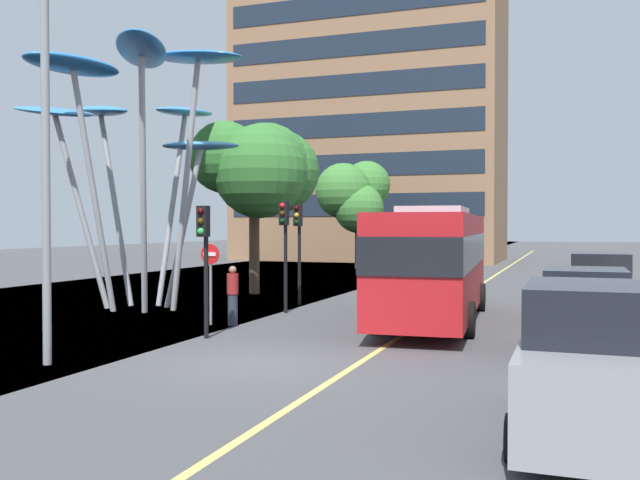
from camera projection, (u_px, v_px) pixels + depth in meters
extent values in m
cube|color=#4C4C4F|center=(255.00, 366.00, 14.71)|extent=(120.00, 240.00, 0.10)
cube|color=#E0D666|center=(347.00, 371.00, 14.02)|extent=(0.16, 144.00, 0.01)
cube|color=red|center=(434.00, 263.00, 21.15)|extent=(3.21, 10.36, 2.91)
cube|color=black|center=(434.00, 250.00, 21.14)|extent=(3.24, 10.47, 0.93)
cube|color=yellow|center=(450.00, 225.00, 25.97)|extent=(1.37, 0.20, 0.36)
cube|color=#B2B2B7|center=(434.00, 211.00, 21.11)|extent=(2.12, 3.70, 0.24)
cylinder|color=black|center=(481.00, 297.00, 23.88)|extent=(0.35, 0.98, 0.96)
cylinder|color=black|center=(409.00, 295.00, 24.56)|extent=(0.35, 0.98, 0.96)
cylinder|color=black|center=(469.00, 320.00, 18.13)|extent=(0.35, 0.98, 0.96)
cylinder|color=black|center=(376.00, 316.00, 18.82)|extent=(0.35, 0.98, 0.96)
cylinder|color=#9EA0A5|center=(186.00, 186.00, 23.69)|extent=(1.33, 0.38, 8.64)
ellipsoid|color=#2D7FD1|center=(198.00, 57.00, 23.34)|extent=(3.70, 2.07, 0.65)
cylinder|color=#9EA0A5|center=(184.00, 226.00, 25.05)|extent=(1.23, 1.10, 5.89)
ellipsoid|color=#4CA3E5|center=(201.00, 146.00, 25.21)|extent=(2.87, 2.69, 0.43)
cylinder|color=#9EA0A5|center=(172.00, 206.00, 26.16)|extent=(0.23, 2.09, 7.42)
ellipsoid|color=#4299E0|center=(185.00, 112.00, 26.97)|extent=(1.20, 3.74, 0.67)
cylinder|color=#9EA0A5|center=(115.00, 206.00, 25.98)|extent=(2.22, 1.13, 7.41)
ellipsoid|color=#388EDB|center=(100.00, 111.00, 26.65)|extent=(3.46, 2.67, 0.75)
cylinder|color=#9EA0A5|center=(81.00, 210.00, 24.51)|extent=(1.96, 0.91, 7.02)
ellipsoid|color=#388EDB|center=(54.00, 111.00, 24.43)|extent=(3.17, 2.43, 0.82)
cylinder|color=#9EA0A5|center=(93.00, 191.00, 23.21)|extent=(0.89, 1.50, 8.23)
ellipsoid|color=#2D7FD1|center=(72.00, 65.00, 22.66)|extent=(2.82, 3.57, 0.72)
cylinder|color=#9EA0A5|center=(143.00, 187.00, 22.53)|extent=(1.16, 1.67, 8.45)
ellipsoid|color=#2D7FD1|center=(141.00, 50.00, 21.63)|extent=(3.61, 4.47, 0.65)
cylinder|color=black|center=(206.00, 272.00, 18.06)|extent=(0.12, 0.12, 3.45)
cube|color=black|center=(203.00, 221.00, 17.90)|extent=(0.28, 0.24, 0.80)
sphere|color=#390706|center=(201.00, 211.00, 17.77)|extent=(0.18, 0.18, 0.18)
sphere|color=#3A2707|center=(201.00, 221.00, 17.78)|extent=(0.18, 0.18, 0.18)
sphere|color=green|center=(201.00, 231.00, 17.78)|extent=(0.18, 0.18, 0.18)
cylinder|color=black|center=(286.00, 257.00, 23.32)|extent=(0.12, 0.12, 3.75)
cube|color=black|center=(284.00, 213.00, 23.16)|extent=(0.28, 0.24, 0.80)
sphere|color=red|center=(282.00, 205.00, 23.03)|extent=(0.18, 0.18, 0.18)
sphere|color=#3A2707|center=(282.00, 213.00, 23.04)|extent=(0.18, 0.18, 0.18)
sphere|color=black|center=(282.00, 221.00, 23.04)|extent=(0.18, 0.18, 0.18)
cylinder|color=black|center=(299.00, 255.00, 25.61)|extent=(0.12, 0.12, 3.72)
cube|color=black|center=(298.00, 215.00, 25.45)|extent=(0.28, 0.24, 0.80)
sphere|color=#390706|center=(297.00, 208.00, 25.32)|extent=(0.18, 0.18, 0.18)
sphere|color=orange|center=(297.00, 215.00, 25.32)|extent=(0.18, 0.18, 0.18)
sphere|color=black|center=(297.00, 222.00, 25.33)|extent=(0.18, 0.18, 0.18)
cube|color=gray|center=(592.00, 382.00, 9.56)|extent=(1.89, 4.42, 1.19)
cube|color=black|center=(593.00, 312.00, 9.54)|extent=(1.74, 2.43, 0.76)
cylinder|color=black|center=(527.00, 389.00, 11.18)|extent=(0.20, 0.60, 0.60)
cylinder|color=black|center=(513.00, 438.00, 8.61)|extent=(0.20, 0.60, 0.60)
cube|color=gray|center=(585.00, 326.00, 15.23)|extent=(1.85, 3.91, 1.13)
cube|color=black|center=(585.00, 284.00, 15.21)|extent=(1.70, 2.15, 0.69)
cylinder|color=black|center=(626.00, 340.00, 16.06)|extent=(0.20, 0.60, 0.60)
cylinder|color=black|center=(543.00, 335.00, 16.69)|extent=(0.20, 0.60, 0.60)
cylinder|color=black|center=(635.00, 358.00, 13.78)|extent=(0.20, 0.60, 0.60)
cylinder|color=black|center=(538.00, 353.00, 14.41)|extent=(0.20, 0.60, 0.60)
cube|color=gold|center=(600.00, 298.00, 20.56)|extent=(1.75, 3.89, 1.20)
cube|color=black|center=(600.00, 265.00, 20.54)|extent=(1.61, 2.14, 0.75)
cylinder|color=black|center=(629.00, 311.00, 21.40)|extent=(0.20, 0.60, 0.60)
cylinder|color=black|center=(568.00, 309.00, 22.00)|extent=(0.20, 0.60, 0.60)
cylinder|color=black|center=(635.00, 321.00, 19.14)|extent=(0.20, 0.60, 0.60)
cylinder|color=black|center=(568.00, 318.00, 19.74)|extent=(0.20, 0.60, 0.60)
cylinder|color=gray|center=(46.00, 168.00, 14.57)|extent=(0.18, 0.18, 8.29)
cylinder|color=brown|center=(254.00, 251.00, 29.96)|extent=(0.45, 0.45, 3.69)
sphere|color=#387A33|center=(225.00, 157.00, 29.11)|extent=(3.04, 3.04, 3.04)
sphere|color=#387A33|center=(266.00, 167.00, 29.59)|extent=(3.75, 3.75, 3.75)
sphere|color=#387A33|center=(260.00, 171.00, 28.86)|extent=(3.91, 3.91, 3.91)
sphere|color=#387A33|center=(278.00, 171.00, 30.18)|extent=(3.61, 3.61, 3.61)
cylinder|color=brown|center=(359.00, 247.00, 47.55)|extent=(0.50, 0.50, 3.01)
sphere|color=#428438|center=(367.00, 185.00, 48.44)|extent=(3.31, 3.31, 3.31)
sphere|color=#428438|center=(343.00, 191.00, 46.97)|extent=(3.77, 3.77, 3.77)
sphere|color=#428438|center=(359.00, 208.00, 46.62)|extent=(3.36, 3.36, 3.36)
sphere|color=#428438|center=(345.00, 182.00, 48.15)|extent=(2.44, 2.44, 2.44)
cylinder|color=#2D3342|center=(233.00, 310.00, 20.41)|extent=(0.29, 0.29, 0.93)
cylinder|color=maroon|center=(233.00, 284.00, 20.39)|extent=(0.34, 0.34, 0.61)
sphere|color=#937056|center=(233.00, 270.00, 20.38)|extent=(0.22, 0.22, 0.22)
cylinder|color=gray|center=(211.00, 284.00, 20.52)|extent=(0.08, 0.08, 2.40)
cylinder|color=red|center=(210.00, 254.00, 20.47)|extent=(0.60, 0.03, 0.60)
cube|color=white|center=(210.00, 254.00, 20.44)|extent=(0.40, 0.04, 0.11)
cube|color=#936B4C|center=(371.00, 114.00, 59.97)|extent=(22.04, 11.23, 25.24)
cube|color=#1E2838|center=(351.00, 205.00, 54.84)|extent=(20.72, 0.08, 1.77)
cube|color=#1E2838|center=(351.00, 165.00, 54.77)|extent=(20.72, 0.08, 1.77)
cube|color=#1E2838|center=(351.00, 125.00, 54.71)|extent=(20.72, 0.08, 1.77)
cube|color=#1E2838|center=(351.00, 85.00, 54.64)|extent=(20.72, 0.08, 1.77)
cube|color=#1E2838|center=(351.00, 45.00, 54.58)|extent=(20.72, 0.08, 1.77)
cube|color=#1E2838|center=(351.00, 4.00, 54.51)|extent=(20.72, 0.08, 1.77)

